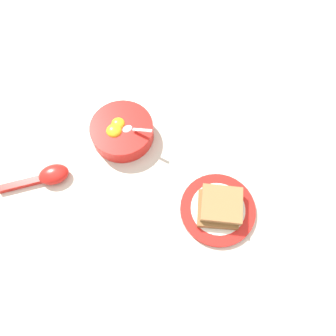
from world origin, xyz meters
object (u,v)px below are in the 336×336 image
object	(u,v)px
toast_sandwich	(220,207)
soup_spoon	(48,176)
toast_plate	(218,209)
egg_bowl	(122,131)

from	to	relation	value
toast_sandwich	soup_spoon	bearing A→B (deg)	-44.87
toast_plate	soup_spoon	size ratio (longest dim) A/B	1.02
egg_bowl	soup_spoon	bearing A→B (deg)	1.10
egg_bowl	soup_spoon	xyz separation A→B (m)	(0.21, 0.00, -0.01)
toast_sandwich	soup_spoon	xyz separation A→B (m)	(0.29, -0.29, -0.01)
toast_sandwich	soup_spoon	size ratio (longest dim) A/B	0.78
toast_plate	toast_sandwich	xyz separation A→B (m)	(-0.00, 0.00, 0.02)
egg_bowl	toast_plate	world-z (taller)	egg_bowl
egg_bowl	soup_spoon	size ratio (longest dim) A/B	0.92
toast_sandwich	egg_bowl	bearing A→B (deg)	-74.23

